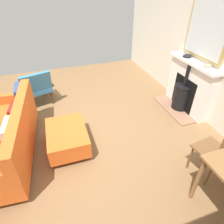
{
  "coord_description": "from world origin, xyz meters",
  "views": [
    {
      "loc": [
        0.15,
        2.79,
        2.31
      ],
      "look_at": [
        -0.63,
        0.49,
        0.59
      ],
      "focal_mm": 30.55,
      "sensor_mm": 36.0,
      "label": 1
    }
  ],
  "objects_px": {
    "dining_chair_near_fireplace": "(219,151)",
    "mantel_bowl_far": "(207,66)",
    "sofa": "(7,137)",
    "armchair_accent": "(36,87)",
    "fireplace": "(187,89)",
    "ottoman": "(67,137)",
    "mantel_bowl_near": "(187,56)"
  },
  "relations": [
    {
      "from": "dining_chair_near_fireplace",
      "to": "mantel_bowl_far",
      "type": "bearing_deg",
      "value": -119.63
    },
    {
      "from": "sofa",
      "to": "armchair_accent",
      "type": "distance_m",
      "value": 1.48
    },
    {
      "from": "armchair_accent",
      "to": "mantel_bowl_far",
      "type": "bearing_deg",
      "value": 153.38
    },
    {
      "from": "fireplace",
      "to": "ottoman",
      "type": "bearing_deg",
      "value": 9.1
    },
    {
      "from": "fireplace",
      "to": "mantel_bowl_far",
      "type": "relative_size",
      "value": 9.43
    },
    {
      "from": "fireplace",
      "to": "mantel_bowl_near",
      "type": "bearing_deg",
      "value": -93.9
    },
    {
      "from": "dining_chair_near_fireplace",
      "to": "ottoman",
      "type": "bearing_deg",
      "value": -33.78
    },
    {
      "from": "fireplace",
      "to": "ottoman",
      "type": "relative_size",
      "value": 1.48
    },
    {
      "from": "dining_chair_near_fireplace",
      "to": "sofa",
      "type": "bearing_deg",
      "value": -26.71
    },
    {
      "from": "sofa",
      "to": "armchair_accent",
      "type": "xyz_separation_m",
      "value": [
        -0.43,
        -1.42,
        0.06
      ]
    },
    {
      "from": "mantel_bowl_far",
      "to": "dining_chair_near_fireplace",
      "type": "bearing_deg",
      "value": 60.37
    },
    {
      "from": "ottoman",
      "to": "dining_chair_near_fireplace",
      "type": "xyz_separation_m",
      "value": [
        -1.79,
        1.2,
        0.27
      ]
    },
    {
      "from": "ottoman",
      "to": "armchair_accent",
      "type": "distance_m",
      "value": 1.62
    },
    {
      "from": "sofa",
      "to": "mantel_bowl_near",
      "type": "bearing_deg",
      "value": -171.5
    },
    {
      "from": "mantel_bowl_far",
      "to": "ottoman",
      "type": "xyz_separation_m",
      "value": [
        2.51,
        0.08,
        -0.83
      ]
    },
    {
      "from": "mantel_bowl_far",
      "to": "ottoman",
      "type": "height_order",
      "value": "mantel_bowl_far"
    },
    {
      "from": "fireplace",
      "to": "sofa",
      "type": "relative_size",
      "value": 0.64
    },
    {
      "from": "mantel_bowl_near",
      "to": "sofa",
      "type": "xyz_separation_m",
      "value": [
        3.37,
        0.5,
        -0.69
      ]
    },
    {
      "from": "ottoman",
      "to": "fireplace",
      "type": "bearing_deg",
      "value": -170.9
    },
    {
      "from": "fireplace",
      "to": "ottoman",
      "type": "height_order",
      "value": "fireplace"
    },
    {
      "from": "sofa",
      "to": "ottoman",
      "type": "relative_size",
      "value": 2.32
    },
    {
      "from": "dining_chair_near_fireplace",
      "to": "fireplace",
      "type": "bearing_deg",
      "value": -113.93
    },
    {
      "from": "mantel_bowl_near",
      "to": "ottoman",
      "type": "relative_size",
      "value": 0.2
    },
    {
      "from": "ottoman",
      "to": "dining_chair_near_fireplace",
      "type": "relative_size",
      "value": 0.97
    },
    {
      "from": "fireplace",
      "to": "sofa",
      "type": "bearing_deg",
      "value": 4.56
    },
    {
      "from": "fireplace",
      "to": "dining_chair_near_fireplace",
      "type": "xyz_separation_m",
      "value": [
        0.71,
        1.6,
        0.05
      ]
    },
    {
      "from": "mantel_bowl_near",
      "to": "mantel_bowl_far",
      "type": "xyz_separation_m",
      "value": [
        0.0,
        0.56,
        0.01
      ]
    },
    {
      "from": "mantel_bowl_near",
      "to": "dining_chair_near_fireplace",
      "type": "height_order",
      "value": "mantel_bowl_near"
    },
    {
      "from": "mantel_bowl_near",
      "to": "mantel_bowl_far",
      "type": "bearing_deg",
      "value": 90.0
    },
    {
      "from": "sofa",
      "to": "dining_chair_near_fireplace",
      "type": "xyz_separation_m",
      "value": [
        -2.64,
        1.33,
        0.14
      ]
    },
    {
      "from": "mantel_bowl_far",
      "to": "sofa",
      "type": "bearing_deg",
      "value": -0.95
    },
    {
      "from": "mantel_bowl_far",
      "to": "dining_chair_near_fireplace",
      "type": "relative_size",
      "value": 0.15
    }
  ]
}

